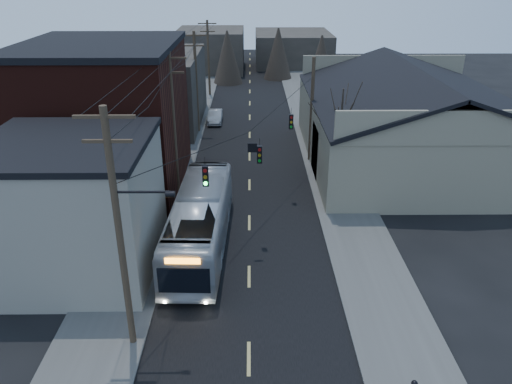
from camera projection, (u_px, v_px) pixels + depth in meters
road_surface at (250, 141)px, 46.20m from camera, size 9.00×110.00×0.02m
sidewalk_left at (179, 141)px, 46.12m from camera, size 4.00×110.00×0.12m
sidewalk_right at (320, 141)px, 46.25m from camera, size 4.00×110.00×0.12m
building_clapboard at (73, 209)px, 25.57m from camera, size 8.00×8.00×7.00m
building_brick at (107, 120)px, 34.94m from camera, size 10.00×12.00×10.00m
building_left_far at (155, 90)px, 50.12m from camera, size 9.00×14.00×7.00m
warehouse at (409, 129)px, 40.66m from camera, size 16.16×20.60×7.73m
building_far_left at (211, 50)px, 76.74m from camera, size 10.00×12.00×6.00m
building_far_right at (293, 48)px, 81.62m from camera, size 12.00×14.00×5.00m
bare_tree at (340, 139)px, 35.68m from camera, size 0.40×0.40×7.20m
utility_lines at (209, 105)px, 38.79m from camera, size 11.24×45.28×10.50m
bus at (200, 221)px, 28.28m from camera, size 3.20×12.07×3.34m
parked_car at (215, 116)px, 51.51m from camera, size 1.38×3.92×1.29m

